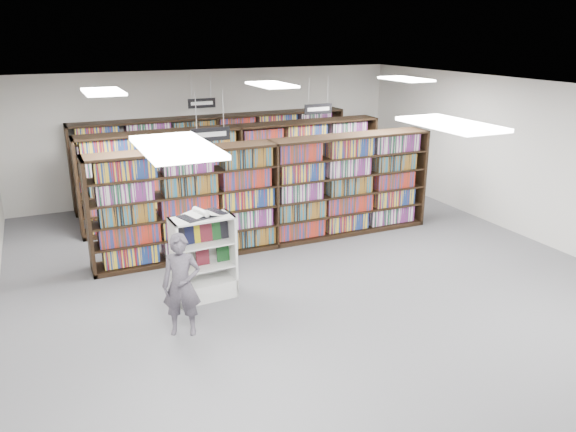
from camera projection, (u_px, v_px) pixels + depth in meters
name	position (u px, v px, depth m)	size (l,w,h in m)	color
floor	(318.00, 282.00, 9.64)	(12.00, 12.00, 0.00)	#545459
ceiling	(322.00, 93.00, 8.63)	(10.00, 12.00, 0.10)	white
wall_back	(212.00, 134.00, 14.32)	(10.00, 0.10, 3.20)	silver
wall_right	(544.00, 164.00, 11.09)	(0.10, 12.00, 3.20)	silver
bookshelf_row_near	(273.00, 194.00, 11.04)	(7.00, 0.60, 2.10)	black
bookshelf_row_mid	(238.00, 172.00, 12.77)	(7.00, 0.60, 2.10)	black
bookshelf_row_far	(216.00, 157.00, 14.24)	(7.00, 0.60, 2.10)	black
aisle_sign_left	(211.00, 133.00, 9.12)	(0.65, 0.02, 0.80)	#B2B2B7
aisle_sign_right	(318.00, 108.00, 12.02)	(0.65, 0.02, 0.80)	#B2B2B7
aisle_sign_center	(202.00, 102.00, 12.97)	(0.65, 0.02, 0.80)	#B2B2B7
troffer_front_left	(176.00, 147.00, 4.88)	(0.60, 1.20, 0.04)	white
troffer_front_center	(451.00, 124.00, 6.05)	(0.60, 1.20, 0.04)	white
troffer_back_left	(103.00, 92.00, 9.20)	(0.60, 1.20, 0.04)	white
troffer_back_center	(272.00, 85.00, 10.37)	(0.60, 1.20, 0.04)	white
troffer_back_right	(406.00, 79.00, 11.54)	(0.60, 1.20, 0.04)	white
endcap_display	(204.00, 269.00, 9.00)	(1.00, 0.53, 1.37)	white
open_book	(202.00, 214.00, 8.76)	(0.79, 0.59, 0.13)	black
shopper	(182.00, 285.00, 7.81)	(0.54, 0.36, 1.49)	#514C57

